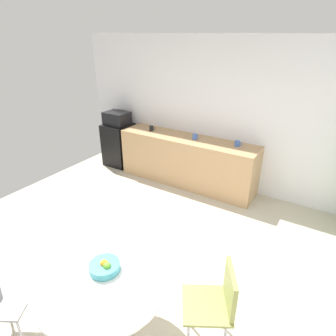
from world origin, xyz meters
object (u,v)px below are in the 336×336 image
(mini_fridge, at_px, (119,144))
(chair_olive, at_px, (218,298))
(microwave, at_px, (117,118))
(round_table, at_px, (104,288))
(mug_green, at_px, (237,143))
(mug_white, at_px, (195,137))
(fruit_bowl, at_px, (105,267))
(mug_red, at_px, (152,128))

(mini_fridge, distance_m, chair_olive, 4.24)
(mini_fridge, distance_m, microwave, 0.57)
(mini_fridge, xyz_separation_m, round_table, (2.51, -3.08, 0.17))
(mini_fridge, bearing_deg, mug_green, 1.84)
(mini_fridge, relative_size, mug_green, 6.87)
(chair_olive, distance_m, mug_green, 2.82)
(mini_fridge, relative_size, microwave, 1.85)
(mini_fridge, distance_m, mug_white, 1.86)
(fruit_bowl, bearing_deg, mug_white, 102.72)
(round_table, bearing_deg, mug_white, 103.07)
(fruit_bowl, relative_size, mug_white, 2.10)
(fruit_bowl, xyz_separation_m, mug_red, (-1.61, 3.01, 0.17))
(mug_green, bearing_deg, mug_red, -177.38)
(microwave, distance_m, mug_white, 1.80)
(microwave, bearing_deg, mug_red, 0.30)
(round_table, relative_size, mug_white, 8.93)
(mini_fridge, xyz_separation_m, chair_olive, (3.37, -2.58, 0.08))
(round_table, height_order, mug_red, mug_red)
(microwave, xyz_separation_m, fruit_bowl, (2.48, -3.00, -0.24))
(mug_white, xyz_separation_m, mug_green, (0.75, 0.08, 0.00))
(round_table, distance_m, chair_olive, 1.00)
(mug_white, height_order, mug_red, same)
(mug_red, bearing_deg, mini_fridge, -179.70)
(microwave, height_order, round_table, microwave)
(microwave, distance_m, chair_olive, 4.27)
(mini_fridge, height_order, chair_olive, mini_fridge)
(round_table, bearing_deg, mug_green, 89.36)
(round_table, distance_m, fruit_bowl, 0.19)
(round_table, xyz_separation_m, fruit_bowl, (-0.04, 0.07, 0.17))
(mini_fridge, height_order, round_table, mini_fridge)
(mini_fridge, bearing_deg, chair_olive, -37.41)
(chair_olive, relative_size, mug_red, 6.43)
(round_table, bearing_deg, mini_fridge, 129.21)
(mini_fridge, distance_m, mug_green, 2.60)
(chair_olive, xyz_separation_m, mug_white, (-1.58, 2.58, 0.43))
(microwave, bearing_deg, mug_white, 0.20)
(round_table, height_order, fruit_bowl, fruit_bowl)
(mini_fridge, bearing_deg, microwave, 0.00)
(mini_fridge, relative_size, fruit_bowl, 3.28)
(chair_olive, bearing_deg, mug_red, 134.16)
(mini_fridge, height_order, fruit_bowl, mini_fridge)
(round_table, height_order, chair_olive, chair_olive)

